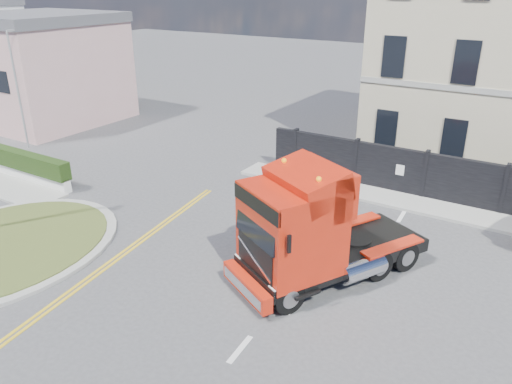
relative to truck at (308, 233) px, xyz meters
The scene contains 7 objects.
ground 3.25m from the truck, 163.27° to the right, with size 120.00×120.00×0.00m, color #424244.
hedge_wall 15.72m from the truck, behind, with size 8.00×0.55×1.35m.
seaside_bldg_pink 24.15m from the truck, 160.14° to the left, with size 8.00×8.00×6.00m, color #CA9E9E.
hoarding_fence 9.08m from the truck, 64.72° to the left, with size 18.80×0.25×2.00m.
pavement_far 8.17m from the truck, 65.54° to the left, with size 20.00×1.60×0.12m, color gray.
truck is the anchor object (origin of this frame).
lamppost_slim 19.15m from the truck, 168.82° to the left, with size 0.25×0.51×6.20m.
Camera 1 is at (8.20, -10.95, 8.48)m, focal length 35.00 mm.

